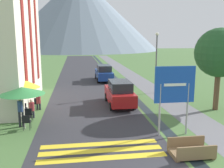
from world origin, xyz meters
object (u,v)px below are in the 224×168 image
parked_car_near (120,93)px  cafe_chair_middle (24,108)px  cafe_chair_near_right (29,114)px  cafe_umbrella_middle_yellow (24,84)px  cafe_chair_nearest (26,121)px  person_seated_near (32,108)px  cafe_umbrella_front_green (22,91)px  person_seated_far (38,100)px  cafe_chair_far_left (37,103)px  parked_car_far (104,73)px  tree_by_path (220,53)px  road_sign (175,90)px  person_standing_terrace (21,110)px  footbridge (191,151)px  streetlamp (156,58)px

parked_car_near → cafe_chair_middle: (-6.49, -1.65, -0.40)m
cafe_chair_near_right → cafe_umbrella_middle_yellow: size_ratio=0.38×
cafe_chair_middle → cafe_chair_nearest: bearing=-68.5°
parked_car_near → person_seated_near: size_ratio=3.66×
cafe_umbrella_front_green → person_seated_far: 3.88m
cafe_chair_middle → cafe_umbrella_front_green: size_ratio=0.36×
parked_car_near → cafe_chair_far_left: size_ratio=5.13×
cafe_chair_far_left → parked_car_far: bearing=61.3°
parked_car_near → person_seated_far: parked_car_near is taller
cafe_chair_middle → cafe_chair_far_left: (0.68, 1.24, 0.00)m
cafe_chair_middle → tree_by_path: tree_by_path is taller
cafe_umbrella_front_green → person_seated_far: (0.25, 3.58, -1.46)m
road_sign → tree_by_path: bearing=40.1°
person_standing_terrace → footbridge: bearing=-30.7°
person_seated_near → parked_car_near: bearing=20.2°
footbridge → cafe_chair_near_right: size_ratio=2.00×
road_sign → cafe_umbrella_front_green: road_sign is taller
parked_car_near → person_seated_far: bearing=-175.7°
road_sign → streetlamp: streetlamp is taller
parked_car_near → parked_car_far: same height
cafe_chair_near_right → cafe_chair_middle: bearing=124.0°
footbridge → parked_car_near: 8.53m
road_sign → footbridge: road_sign is taller
parked_car_far → cafe_chair_far_left: (-5.83, -10.98, -0.40)m
person_seated_near → cafe_chair_middle: bearing=139.1°
road_sign → person_seated_near: (-7.61, 3.87, -1.69)m
parked_car_far → cafe_chair_nearest: parked_car_far is taller
road_sign → streetlamp: size_ratio=0.66×
tree_by_path → person_seated_near: bearing=-179.7°
cafe_chair_far_left → cafe_umbrella_front_green: cafe_umbrella_front_green is taller
parked_car_near → streetlamp: 5.79m
cafe_chair_nearest → cafe_umbrella_middle_yellow: (-0.63, 3.15, 1.47)m
cafe_umbrella_front_green → streetlamp: (9.90, 7.64, 1.03)m
person_seated_far → cafe_chair_middle: bearing=-121.6°
footbridge → person_standing_terrace: bearing=149.3°
cafe_umbrella_front_green → person_standing_terrace: size_ratio=1.40×
footbridge → person_seated_near: size_ratio=1.43×
tree_by_path → cafe_chair_nearest: bearing=-169.9°
parked_car_far → cafe_chair_near_right: bearing=-113.9°
cafe_umbrella_middle_yellow → tree_by_path: tree_by_path is taller
road_sign → cafe_chair_near_right: 8.47m
parked_car_far → cafe_chair_far_left: size_ratio=5.38×
footbridge → parked_car_far: (-1.57, 18.91, 0.68)m
cafe_umbrella_front_green → tree_by_path: (12.37, 1.91, 1.78)m
cafe_chair_near_right → tree_by_path: bearing=14.8°
cafe_umbrella_middle_yellow → streetlamp: size_ratio=0.42×
person_seated_near → cafe_chair_far_left: bearing=87.1°
parked_car_far → tree_by_path: bearing=-63.4°
footbridge → cafe_chair_near_right: cafe_chair_near_right is taller
cafe_chair_nearest → person_seated_far: (0.09, 3.84, 0.15)m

